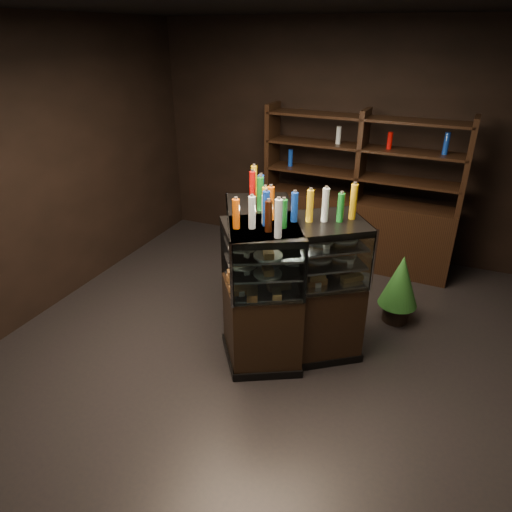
# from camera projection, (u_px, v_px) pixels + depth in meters

# --- Properties ---
(ground) EXTENTS (5.00, 5.00, 0.00)m
(ground) POSITION_uv_depth(u_px,v_px,m) (268.00, 339.00, 4.64)
(ground) COLOR black
(ground) RESTS_ON ground
(room_shell) EXTENTS (5.02, 5.02, 3.01)m
(room_shell) POSITION_uv_depth(u_px,v_px,m) (270.00, 148.00, 3.78)
(room_shell) COLOR black
(room_shell) RESTS_ON ground
(display_case) EXTENTS (1.59, 1.40, 1.36)m
(display_case) POSITION_uv_depth(u_px,v_px,m) (276.00, 306.00, 4.35)
(display_case) COLOR black
(display_case) RESTS_ON ground
(food_display) EXTENTS (1.21, 1.10, 0.42)m
(food_display) POSITION_uv_depth(u_px,v_px,m) (278.00, 249.00, 4.09)
(food_display) COLOR #D7924D
(food_display) RESTS_ON display_case
(bottles_top) EXTENTS (1.04, 0.96, 0.30)m
(bottles_top) POSITION_uv_depth(u_px,v_px,m) (279.00, 203.00, 3.90)
(bottles_top) COLOR #0F38B2
(bottles_top) RESTS_ON display_case
(potted_conifer) EXTENTS (0.41, 0.41, 0.87)m
(potted_conifer) POSITION_uv_depth(u_px,v_px,m) (401.00, 280.00, 4.73)
(potted_conifer) COLOR black
(potted_conifer) RESTS_ON ground
(back_shelving) EXTENTS (2.46, 0.55, 2.00)m
(back_shelving) POSITION_uv_depth(u_px,v_px,m) (355.00, 220.00, 5.92)
(back_shelving) COLOR black
(back_shelving) RESTS_ON ground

